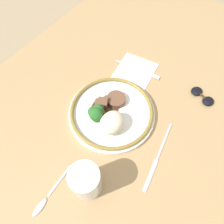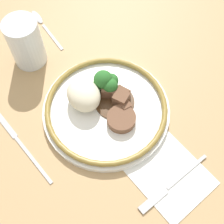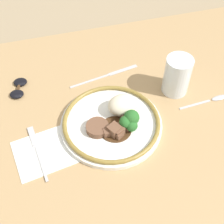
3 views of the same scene
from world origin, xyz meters
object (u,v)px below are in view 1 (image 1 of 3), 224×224
fork (142,71)px  knife (157,158)px  plate (110,113)px  juice_glass (86,182)px  sunglasses (202,96)px  spoon (45,200)px

fork → knife: fork is taller
plate → fork: plate is taller
juice_glass → fork: 0.44m
plate → juice_glass: size_ratio=2.34×
plate → sunglasses: (-0.24, 0.21, -0.01)m
juice_glass → fork: bearing=-166.9°
plate → juice_glass: bearing=21.2°
plate → spoon: (0.31, 0.01, -0.02)m
spoon → juice_glass: bearing=140.7°
plate → spoon: 0.31m
spoon → sunglasses: 0.59m
juice_glass → sunglasses: 0.48m
juice_glass → spoon: size_ratio=0.75×
juice_glass → knife: size_ratio=0.52×
juice_glass → knife: juice_glass is taller
plate → fork: bearing=-175.4°
plate → sunglasses: 0.32m
juice_glass → sunglasses: (-0.46, 0.13, -0.05)m
plate → spoon: bearing=2.4°
plate → juice_glass: (0.21, 0.08, 0.03)m
fork → spoon: 0.53m
knife → spoon: size_ratio=1.44×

